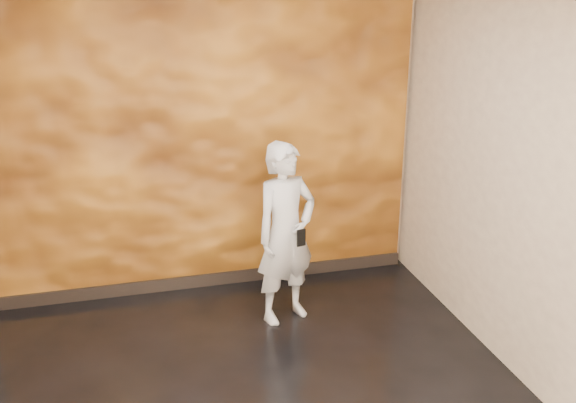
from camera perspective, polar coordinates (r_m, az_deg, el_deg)
name	(u,v)px	position (r m, az deg, el deg)	size (l,w,h in m)	color
room	(246,219)	(3.98, -3.80, -1.59)	(4.02, 4.02, 2.81)	black
feature_wall	(203,145)	(5.84, -7.53, 4.97)	(3.90, 0.06, 2.75)	orange
baseboard	(210,279)	(6.26, -6.95, -6.89)	(3.90, 0.04, 0.12)	black
man	(286,233)	(5.37, -0.19, -2.86)	(0.57, 0.38, 1.57)	#A4A9B4
phone	(301,238)	(5.19, 1.18, -3.24)	(0.08, 0.02, 0.14)	black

